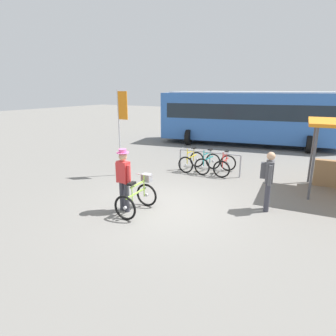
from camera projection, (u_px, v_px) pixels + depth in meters
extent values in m
plane|color=slate|center=(167.00, 208.00, 7.98)|extent=(80.00, 80.00, 0.00)
cylinder|color=#99999E|center=(180.00, 160.00, 11.63)|extent=(0.06, 0.06, 0.85)
cylinder|color=#99999E|center=(240.00, 167.00, 10.58)|extent=(0.06, 0.06, 0.85)
cylinder|color=#99999E|center=(209.00, 152.00, 10.99)|extent=(2.45, 0.23, 0.05)
torus|color=black|center=(197.00, 159.00, 12.05)|extent=(0.66, 0.10, 0.66)
cylinder|color=#B7B7BC|center=(197.00, 159.00, 12.05)|extent=(0.08, 0.06, 0.08)
torus|color=black|center=(186.00, 165.00, 11.21)|extent=(0.66, 0.10, 0.66)
cylinder|color=#B7B7BC|center=(186.00, 165.00, 11.21)|extent=(0.08, 0.06, 0.08)
cube|color=yellow|center=(192.00, 157.00, 11.57)|extent=(0.04, 0.92, 0.04)
cube|color=yellow|center=(191.00, 152.00, 11.47)|extent=(0.04, 0.61, 0.04)
cylinder|color=yellow|center=(194.00, 155.00, 11.71)|extent=(0.03, 0.03, 0.55)
cube|color=black|center=(194.00, 148.00, 11.63)|extent=(0.12, 0.24, 0.06)
cylinder|color=yellow|center=(187.00, 156.00, 11.22)|extent=(0.03, 0.03, 0.63)
cylinder|color=#B7B7BC|center=(187.00, 149.00, 11.14)|extent=(0.52, 0.03, 0.03)
torus|color=black|center=(213.00, 161.00, 11.74)|extent=(0.66, 0.11, 0.66)
cylinder|color=#B7B7BC|center=(213.00, 161.00, 11.74)|extent=(0.08, 0.07, 0.08)
torus|color=black|center=(202.00, 167.00, 10.92)|extent=(0.66, 0.11, 0.66)
cylinder|color=#B7B7BC|center=(202.00, 167.00, 10.92)|extent=(0.08, 0.07, 0.08)
cube|color=teal|center=(208.00, 158.00, 11.27)|extent=(0.08, 0.92, 0.04)
cube|color=teal|center=(208.00, 153.00, 11.17)|extent=(0.06, 0.61, 0.04)
cylinder|color=teal|center=(210.00, 156.00, 11.40)|extent=(0.03, 0.03, 0.55)
cube|color=black|center=(210.00, 150.00, 11.33)|extent=(0.13, 0.24, 0.06)
cylinder|color=teal|center=(204.00, 158.00, 10.93)|extent=(0.03, 0.03, 0.63)
cylinder|color=#B7B7BC|center=(204.00, 150.00, 10.85)|extent=(0.52, 0.05, 0.03)
torus|color=black|center=(228.00, 163.00, 11.47)|extent=(0.66, 0.13, 0.66)
cylinder|color=#B7B7BC|center=(228.00, 163.00, 11.47)|extent=(0.09, 0.07, 0.08)
torus|color=black|center=(221.00, 169.00, 10.59)|extent=(0.66, 0.13, 0.66)
cylinder|color=#B7B7BC|center=(221.00, 169.00, 10.59)|extent=(0.09, 0.07, 0.08)
cube|color=red|center=(225.00, 160.00, 10.97)|extent=(0.12, 0.92, 0.04)
cube|color=red|center=(225.00, 155.00, 10.86)|extent=(0.09, 0.61, 0.04)
cylinder|color=red|center=(226.00, 158.00, 11.12)|extent=(0.03, 0.03, 0.55)
cube|color=black|center=(227.00, 151.00, 11.04)|extent=(0.14, 0.25, 0.06)
cylinder|color=red|center=(223.00, 160.00, 10.61)|extent=(0.03, 0.03, 0.63)
cylinder|color=#B7B7BC|center=(223.00, 152.00, 10.52)|extent=(0.52, 0.08, 0.03)
torus|color=black|center=(125.00, 208.00, 7.15)|extent=(0.66, 0.09, 0.66)
cylinder|color=#B7B7BC|center=(125.00, 208.00, 7.15)|extent=(0.08, 0.06, 0.08)
torus|color=black|center=(147.00, 195.00, 8.02)|extent=(0.66, 0.09, 0.66)
cylinder|color=#B7B7BC|center=(147.00, 195.00, 8.02)|extent=(0.08, 0.06, 0.08)
cube|color=#9ED14C|center=(136.00, 193.00, 7.52)|extent=(0.08, 0.92, 0.04)
cube|color=#9ED14C|center=(137.00, 185.00, 7.50)|extent=(0.06, 0.61, 0.04)
cylinder|color=#9ED14C|center=(132.00, 194.00, 7.35)|extent=(0.03, 0.03, 0.55)
cube|color=black|center=(132.00, 184.00, 7.28)|extent=(0.13, 0.25, 0.06)
cylinder|color=#9ED14C|center=(144.00, 186.00, 7.83)|extent=(0.03, 0.03, 0.63)
cylinder|color=#B7B7BC|center=(144.00, 175.00, 7.74)|extent=(0.52, 0.05, 0.03)
cube|color=gray|center=(147.00, 178.00, 7.90)|extent=(0.27, 0.21, 0.22)
cylinder|color=#383842|center=(127.00, 197.00, 7.62)|extent=(0.14, 0.14, 0.82)
cylinder|color=#383842|center=(122.00, 196.00, 7.73)|extent=(0.14, 0.14, 0.82)
cube|color=red|center=(123.00, 172.00, 7.49)|extent=(0.36, 0.24, 0.58)
cylinder|color=red|center=(129.00, 175.00, 7.35)|extent=(0.09, 0.09, 0.55)
cylinder|color=red|center=(117.00, 172.00, 7.62)|extent=(0.09, 0.09, 0.55)
sphere|color=tan|center=(123.00, 156.00, 7.37)|extent=(0.22, 0.22, 0.22)
cylinder|color=#E05999|center=(123.00, 153.00, 7.35)|extent=(0.32, 0.32, 0.02)
cylinder|color=#E05999|center=(123.00, 151.00, 7.33)|extent=(0.20, 0.20, 0.09)
cylinder|color=#383842|center=(267.00, 195.00, 7.79)|extent=(0.14, 0.14, 0.82)
cylinder|color=#383842|center=(267.00, 197.00, 7.63)|extent=(0.14, 0.14, 0.82)
cube|color=#4C4C51|center=(270.00, 171.00, 7.52)|extent=(0.26, 0.37, 0.58)
cylinder|color=#4C4C51|center=(270.00, 171.00, 7.73)|extent=(0.09, 0.09, 0.55)
cylinder|color=#4C4C51|center=(270.00, 176.00, 7.33)|extent=(0.09, 0.09, 0.55)
sphere|color=tan|center=(271.00, 156.00, 7.41)|extent=(0.22, 0.22, 0.22)
cube|color=#3F3F44|center=(263.00, 170.00, 7.57)|extent=(0.19, 0.28, 0.40)
cube|color=#3366B7|center=(248.00, 117.00, 16.59)|extent=(10.29, 4.31, 2.70)
cube|color=#19232D|center=(248.00, 111.00, 16.49)|extent=(9.51, 4.18, 0.84)
cube|color=silver|center=(250.00, 92.00, 16.21)|extent=(9.26, 3.88, 0.08)
cylinder|color=black|center=(188.00, 137.00, 16.84)|extent=(0.41, 0.93, 0.90)
cylinder|color=black|center=(198.00, 132.00, 19.11)|extent=(0.41, 0.93, 0.90)
cylinder|color=black|center=(309.00, 144.00, 14.71)|extent=(0.41, 0.93, 0.90)
cylinder|color=black|center=(304.00, 137.00, 16.98)|extent=(0.41, 0.93, 0.90)
cylinder|color=#4C4C51|center=(312.00, 152.00, 9.86)|extent=(0.07, 0.07, 2.20)
cylinder|color=#4C4C51|center=(313.00, 164.00, 8.29)|extent=(0.07, 0.07, 2.20)
cylinder|color=#B2B2B7|center=(119.00, 134.00, 10.58)|extent=(0.05, 0.05, 3.20)
cube|color=orange|center=(123.00, 105.00, 10.19)|extent=(0.40, 0.03, 1.00)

